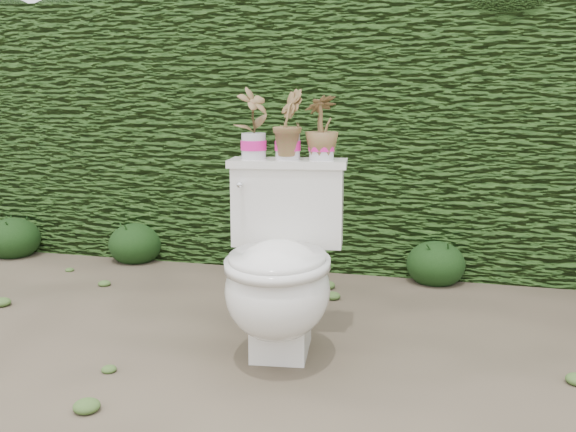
% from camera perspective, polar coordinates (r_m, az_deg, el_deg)
% --- Properties ---
extents(ground, '(60.00, 60.00, 0.00)m').
position_cam_1_polar(ground, '(2.78, 3.86, -11.43)').
color(ground, brown).
rests_on(ground, ground).
extents(hedge, '(8.00, 1.00, 1.60)m').
position_cam_1_polar(hedge, '(4.16, 8.12, 7.30)').
color(hedge, '#345A1E').
rests_on(hedge, ground).
extents(house_wall, '(8.00, 3.50, 4.00)m').
position_cam_1_polar(house_wall, '(8.58, 15.99, 16.84)').
color(house_wall, silver).
rests_on(house_wall, ground).
extents(toilet, '(0.54, 0.73, 0.78)m').
position_cam_1_polar(toilet, '(2.58, -0.67, -4.83)').
color(toilet, silver).
rests_on(toilet, ground).
extents(potted_plant_left, '(0.17, 0.18, 0.29)m').
position_cam_1_polar(potted_plant_left, '(2.74, -3.10, 8.09)').
color(potted_plant_left, '#377424').
rests_on(potted_plant_left, toilet).
extents(potted_plant_center, '(0.15, 0.17, 0.28)m').
position_cam_1_polar(potted_plant_center, '(2.72, -0.03, 7.99)').
color(potted_plant_center, '#377424').
rests_on(potted_plant_center, toilet).
extents(potted_plant_right, '(0.20, 0.20, 0.25)m').
position_cam_1_polar(potted_plant_right, '(2.71, 3.01, 7.69)').
color(potted_plant_right, '#377424').
rests_on(potted_plant_right, toilet).
extents(liriope_clump_0, '(0.35, 0.35, 0.28)m').
position_cam_1_polar(liriope_clump_0, '(4.58, -23.27, -1.53)').
color(liriope_clump_0, '#1D3C15').
rests_on(liriope_clump_0, ground).
extents(liriope_clump_1, '(0.34, 0.34, 0.27)m').
position_cam_1_polar(liriope_clump_1, '(4.19, -13.42, -2.06)').
color(liriope_clump_1, '#1D3C15').
rests_on(liriope_clump_1, ground).
extents(liriope_clump_2, '(0.35, 0.35, 0.28)m').
position_cam_1_polar(liriope_clump_2, '(3.78, -1.74, -3.11)').
color(liriope_clump_2, '#1D3C15').
rests_on(liriope_clump_2, ground).
extents(liriope_clump_3, '(0.33, 0.33, 0.26)m').
position_cam_1_polar(liriope_clump_3, '(3.71, 13.01, -3.76)').
color(liriope_clump_3, '#1D3C15').
rests_on(liriope_clump_3, ground).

